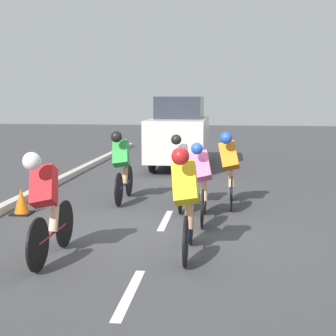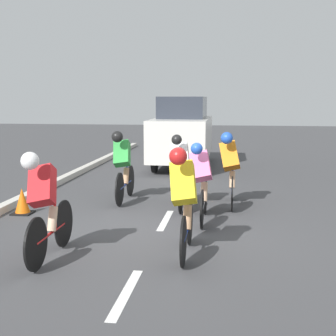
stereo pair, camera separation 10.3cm
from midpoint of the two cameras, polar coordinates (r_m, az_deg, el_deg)
name	(u,v)px [view 2 (the right image)]	position (r m, az deg, el deg)	size (l,w,h in m)	color
ground_plane	(160,231)	(7.78, -0.63, -7.69)	(60.00, 60.00, 0.00)	#424244
lane_stripe_near	(126,293)	(5.45, -4.59, -14.97)	(0.12, 1.40, 0.01)	white
lane_stripe_mid	(166,220)	(8.44, 0.05, -6.37)	(0.12, 1.40, 0.01)	white
lane_stripe_far	(184,187)	(11.54, 2.17, -2.30)	(0.12, 1.40, 0.01)	white
cyclist_green	(123,164)	(9.83, -5.23, 0.48)	(0.40, 1.71, 1.51)	black
cyclist_red	(44,202)	(6.46, -14.39, -4.07)	(0.43, 1.69, 1.50)	black
cyclist_yellow	(184,198)	(6.38, 2.43, -3.69)	(0.41, 1.64, 1.55)	black
cyclist_pink	(202,180)	(8.21, 4.49, -1.52)	(0.43, 1.68, 1.43)	black
cyclist_orange	(230,167)	(9.44, 7.91, 0.16)	(0.44, 1.69, 1.52)	black
cyclist_white	(182,170)	(9.20, 1.99, -0.29)	(0.42, 1.68, 1.49)	black
support_car	(182,132)	(14.91, 1.97, 4.43)	(1.70, 4.22, 2.21)	black
traffic_cone	(22,202)	(9.25, -17.04, -3.94)	(0.36, 0.36, 0.49)	black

